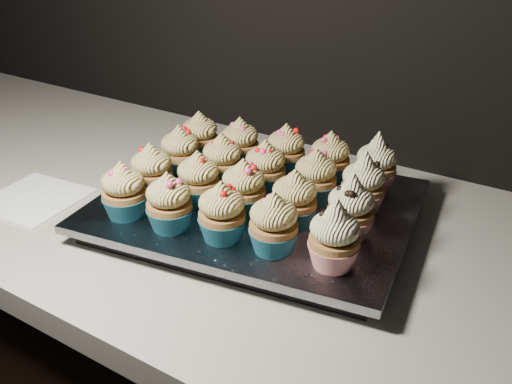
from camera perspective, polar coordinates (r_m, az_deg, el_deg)
worktop at (r=0.86m, az=3.23°, el=-4.76°), size 2.44×0.64×0.04m
napkin at (r=0.99m, az=-21.34°, el=-0.65°), size 0.16×0.16×0.00m
baking_tray at (r=0.86m, az=0.00°, el=-2.32°), size 0.46×0.38×0.02m
foil_lining at (r=0.85m, az=0.00°, el=-1.32°), size 0.50×0.42×0.01m
cupcake_0 at (r=0.81m, az=-13.07°, el=0.05°), size 0.06×0.06×0.08m
cupcake_1 at (r=0.77m, az=-8.68°, el=-1.11°), size 0.06×0.06×0.08m
cupcake_2 at (r=0.74m, az=-3.43°, el=-2.13°), size 0.06×0.06×0.08m
cupcake_3 at (r=0.71m, az=1.77°, el=-3.27°), size 0.06×0.06×0.08m
cupcake_4 at (r=0.69m, az=7.84°, el=-4.50°), size 0.06×0.06×0.10m
cupcake_5 at (r=0.86m, az=-10.36°, el=2.02°), size 0.06×0.06×0.08m
cupcake_6 at (r=0.83m, az=-5.76°, el=1.20°), size 0.06×0.06×0.08m
cupcake_7 at (r=0.80m, az=-1.24°, el=0.32°), size 0.06×0.06×0.08m
cupcake_8 at (r=0.77m, az=3.85°, el=-0.84°), size 0.06×0.06×0.08m
cupcake_9 at (r=0.75m, az=9.44°, el=-1.67°), size 0.06×0.06×0.10m
cupcake_10 at (r=0.92m, az=-7.59°, el=3.96°), size 0.06×0.06×0.08m
cupcake_11 at (r=0.89m, az=-3.38°, el=3.13°), size 0.06×0.06×0.08m
cupcake_12 at (r=0.86m, az=0.94°, el=2.39°), size 0.06×0.06×0.08m
cupcake_13 at (r=0.84m, az=5.96°, el=1.46°), size 0.06×0.06×0.08m
cupcake_14 at (r=0.82m, az=10.66°, el=0.72°), size 0.06×0.06×0.10m
cupcake_15 at (r=0.98m, az=-5.62°, el=5.50°), size 0.06×0.06×0.08m
cupcake_16 at (r=0.95m, az=-1.59°, el=4.87°), size 0.06×0.06×0.08m
cupcake_17 at (r=0.92m, az=3.01°, el=4.16°), size 0.06×0.06×0.08m
cupcake_18 at (r=0.90m, az=7.41°, el=3.31°), size 0.06×0.06×0.08m
cupcake_19 at (r=0.89m, az=11.91°, el=2.69°), size 0.06×0.06×0.10m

